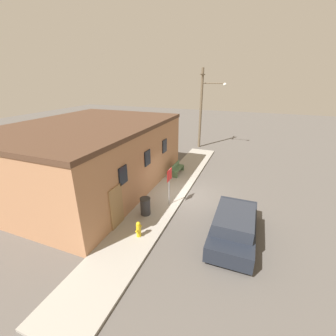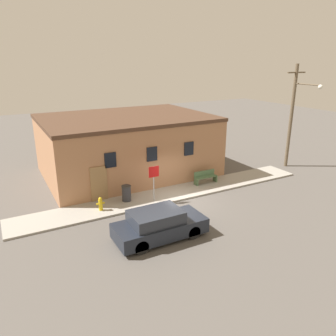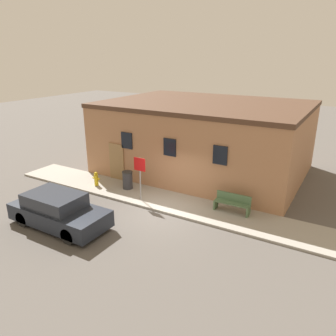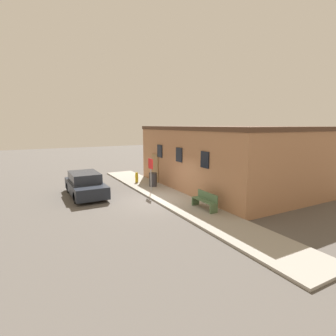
% 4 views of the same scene
% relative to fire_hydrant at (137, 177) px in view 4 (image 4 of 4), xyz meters
% --- Properties ---
extents(ground_plane, '(80.00, 80.00, 0.00)m').
position_rel_fire_hydrant_xyz_m(ground_plane, '(4.63, -0.86, -0.50)').
color(ground_plane, '#56514C').
extents(sidewalk, '(19.23, 2.26, 0.11)m').
position_rel_fire_hydrant_xyz_m(sidewalk, '(4.63, 0.27, -0.44)').
color(sidewalk, '#9E998E').
rests_on(sidewalk, ground).
extents(brick_building, '(11.68, 8.55, 4.26)m').
position_rel_fire_hydrant_xyz_m(brick_building, '(3.85, 5.61, 1.63)').
color(brick_building, '#A87551').
rests_on(brick_building, ground).
extents(fire_hydrant, '(0.45, 0.22, 0.77)m').
position_rel_fire_hydrant_xyz_m(fire_hydrant, '(0.00, 0.00, 0.00)').
color(fire_hydrant, gold).
rests_on(fire_hydrant, sidewalk).
extents(stop_sign, '(0.64, 0.06, 2.16)m').
position_rel_fire_hydrant_xyz_m(stop_sign, '(3.16, -0.30, 1.12)').
color(stop_sign, gray).
rests_on(stop_sign, sidewalk).
extents(bench, '(1.62, 0.44, 0.85)m').
position_rel_fire_hydrant_xyz_m(bench, '(7.52, 0.72, 0.04)').
color(bench, '#4C6B47').
rests_on(bench, sidewalk).
extents(trash_bin, '(0.56, 0.56, 0.95)m').
position_rel_fire_hydrant_xyz_m(trash_bin, '(1.75, 0.52, 0.09)').
color(trash_bin, '#333338').
rests_on(trash_bin, sidewalk).
extents(parked_car, '(4.35, 1.86, 1.44)m').
position_rel_fire_hydrant_xyz_m(parked_car, '(1.57, -4.03, 0.19)').
color(parked_car, black).
rests_on(parked_car, ground).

